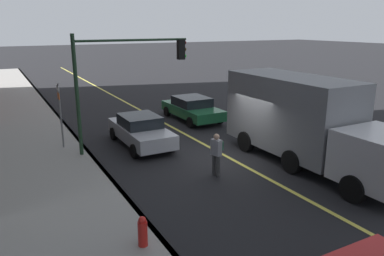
{
  "coord_description": "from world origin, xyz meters",
  "views": [
    {
      "loc": [
        -12.35,
        8.51,
        5.44
      ],
      "look_at": [
        0.29,
        1.67,
        1.48
      ],
      "focal_mm": 35.03,
      "sensor_mm": 36.0,
      "label": 1
    }
  ],
  "objects": [
    {
      "name": "lane_stripe_center",
      "position": [
        0.0,
        0.0,
        0.01
      ],
      "size": [
        80.0,
        0.16,
        0.01
      ],
      "primitive_type": "cube",
      "color": "#D8CC4C",
      "rests_on": "ground"
    },
    {
      "name": "sidewalk_slab",
      "position": [
        0.0,
        7.04,
        0.07
      ],
      "size": [
        80.0,
        3.94,
        0.15
      ],
      "primitive_type": "cube",
      "color": "gray",
      "rests_on": "ground"
    },
    {
      "name": "traffic_light_mast",
      "position": [
        3.08,
        3.4,
        3.59
      ],
      "size": [
        0.28,
        5.1,
        5.13
      ],
      "color": "#1E3823",
      "rests_on": "ground"
    },
    {
      "name": "fire_hydrant",
      "position": [
        -4.56,
        5.68,
        0.47
      ],
      "size": [
        0.24,
        0.24,
        0.94
      ],
      "color": "red",
      "rests_on": "ground"
    },
    {
      "name": "pedestrian_with_backpack",
      "position": [
        -1.3,
        1.49,
        0.94
      ],
      "size": [
        0.43,
        0.43,
        1.63
      ],
      "color": "#383838",
      "rests_on": "ground"
    },
    {
      "name": "street_sign_post",
      "position": [
        4.44,
        5.98,
        1.78
      ],
      "size": [
        0.6,
        0.08,
        3.03
      ],
      "color": "slate",
      "rests_on": "ground"
    },
    {
      "name": "ground",
      "position": [
        0.0,
        0.0,
        0.0
      ],
      "size": [
        200.0,
        200.0,
        0.0
      ],
      "primitive_type": "plane",
      "color": "black"
    },
    {
      "name": "curb_edge",
      "position": [
        0.0,
        5.16,
        0.07
      ],
      "size": [
        80.0,
        0.16,
        0.15
      ],
      "primitive_type": "cube",
      "color": "slate",
      "rests_on": "ground"
    },
    {
      "name": "truck_gray",
      "position": [
        -1.78,
        -2.3,
        1.79
      ],
      "size": [
        8.3,
        2.58,
        3.45
      ],
      "color": "silver",
      "rests_on": "ground"
    },
    {
      "name": "car_green",
      "position": [
        6.67,
        -1.8,
        0.7
      ],
      "size": [
        4.66,
        2.09,
        1.36
      ],
      "color": "#1E6038",
      "rests_on": "ground"
    },
    {
      "name": "car_silver",
      "position": [
        3.5,
        2.65,
        0.73
      ],
      "size": [
        4.53,
        1.94,
        1.43
      ],
      "color": "#A8AAB2",
      "rests_on": "ground"
    }
  ]
}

